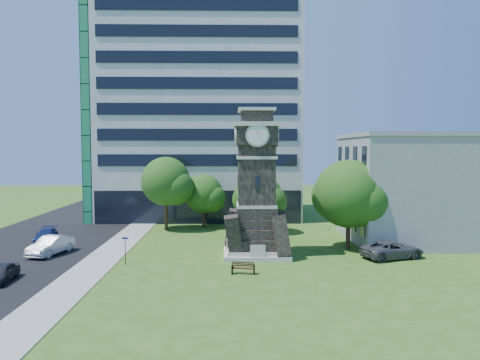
{
  "coord_description": "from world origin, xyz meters",
  "views": [
    {
      "loc": [
        0.84,
        -36.79,
        8.86
      ],
      "look_at": [
        1.73,
        5.96,
        6.06
      ],
      "focal_mm": 35.0,
      "sensor_mm": 36.0,
      "label": 1
    }
  ],
  "objects_px": {
    "car_street_south": "(1,273)",
    "clock_tower": "(256,192)",
    "park_bench": "(243,268)",
    "street_sign": "(125,247)",
    "car_east_lot": "(392,250)",
    "car_street_north": "(46,235)",
    "car_street_mid": "(51,245)"
  },
  "relations": [
    {
      "from": "clock_tower",
      "to": "car_street_mid",
      "type": "bearing_deg",
      "value": 178.5
    },
    {
      "from": "car_street_north",
      "to": "car_east_lot",
      "type": "distance_m",
      "value": 31.91
    },
    {
      "from": "car_east_lot",
      "to": "street_sign",
      "type": "xyz_separation_m",
      "value": [
        -21.25,
        -1.66,
        0.65
      ]
    },
    {
      "from": "park_bench",
      "to": "street_sign",
      "type": "xyz_separation_m",
      "value": [
        -9.0,
        2.84,
        0.92
      ]
    },
    {
      "from": "car_street_north",
      "to": "car_east_lot",
      "type": "xyz_separation_m",
      "value": [
        30.96,
        -7.7,
        0.11
      ]
    },
    {
      "from": "park_bench",
      "to": "street_sign",
      "type": "distance_m",
      "value": 9.48
    },
    {
      "from": "car_street_south",
      "to": "park_bench",
      "type": "xyz_separation_m",
      "value": [
        16.26,
        1.7,
        -0.17
      ]
    },
    {
      "from": "car_street_north",
      "to": "clock_tower",
      "type": "bearing_deg",
      "value": -27.22
    },
    {
      "from": "park_bench",
      "to": "car_street_south",
      "type": "bearing_deg",
      "value": -159.87
    },
    {
      "from": "car_east_lot",
      "to": "park_bench",
      "type": "xyz_separation_m",
      "value": [
        -12.26,
        -4.5,
        -0.27
      ]
    },
    {
      "from": "car_street_south",
      "to": "clock_tower",
      "type": "bearing_deg",
      "value": 19.96
    },
    {
      "from": "car_street_south",
      "to": "car_street_mid",
      "type": "bearing_deg",
      "value": 84.82
    },
    {
      "from": "clock_tower",
      "to": "car_street_south",
      "type": "bearing_deg",
      "value": -156.3
    },
    {
      "from": "car_east_lot",
      "to": "street_sign",
      "type": "distance_m",
      "value": 21.33
    },
    {
      "from": "car_street_south",
      "to": "car_east_lot",
      "type": "xyz_separation_m",
      "value": [
        28.52,
        6.2,
        0.1
      ]
    },
    {
      "from": "car_street_mid",
      "to": "car_street_north",
      "type": "height_order",
      "value": "car_street_mid"
    },
    {
      "from": "car_street_south",
      "to": "car_east_lot",
      "type": "height_order",
      "value": "car_east_lot"
    },
    {
      "from": "clock_tower",
      "to": "car_east_lot",
      "type": "distance_m",
      "value": 12.01
    },
    {
      "from": "car_east_lot",
      "to": "car_street_mid",
      "type": "bearing_deg",
      "value": 67.57
    },
    {
      "from": "clock_tower",
      "to": "car_street_mid",
      "type": "distance_m",
      "value": 17.88
    },
    {
      "from": "car_street_north",
      "to": "street_sign",
      "type": "height_order",
      "value": "street_sign"
    },
    {
      "from": "clock_tower",
      "to": "car_street_north",
      "type": "relative_size",
      "value": 2.9
    },
    {
      "from": "car_street_south",
      "to": "park_bench",
      "type": "height_order",
      "value": "car_street_south"
    },
    {
      "from": "clock_tower",
      "to": "street_sign",
      "type": "height_order",
      "value": "clock_tower"
    },
    {
      "from": "car_street_south",
      "to": "car_street_mid",
      "type": "xyz_separation_m",
      "value": [
        0.2,
        8.14,
        0.17
      ]
    },
    {
      "from": "car_street_south",
      "to": "park_bench",
      "type": "distance_m",
      "value": 16.35
    },
    {
      "from": "car_east_lot",
      "to": "park_bench",
      "type": "height_order",
      "value": "car_east_lot"
    },
    {
      "from": "clock_tower",
      "to": "car_street_south",
      "type": "xyz_separation_m",
      "value": [
        -17.51,
        -7.69,
        -4.66
      ]
    },
    {
      "from": "clock_tower",
      "to": "street_sign",
      "type": "distance_m",
      "value": 11.41
    },
    {
      "from": "car_street_south",
      "to": "car_street_mid",
      "type": "height_order",
      "value": "car_street_mid"
    },
    {
      "from": "park_bench",
      "to": "street_sign",
      "type": "bearing_deg",
      "value": 176.66
    },
    {
      "from": "car_east_lot",
      "to": "clock_tower",
      "type": "bearing_deg",
      "value": 63.8
    }
  ]
}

